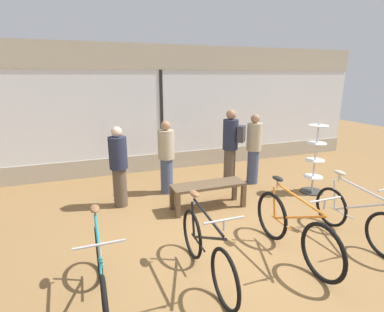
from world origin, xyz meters
TOP-DOWN VIEW (x-y plane):
  - ground_plane at (0.00, 0.00)m, footprint 24.00×24.00m
  - shop_back_wall at (0.00, 3.99)m, footprint 12.00×0.08m
  - bicycle_far_left at (-1.89, -0.54)m, footprint 0.46×1.68m
  - bicycle_left at (-0.65, -0.54)m, footprint 0.46×1.69m
  - bicycle_right at (0.67, -0.53)m, footprint 0.46×1.80m
  - bicycle_far_right at (1.84, -0.50)m, footprint 0.46×1.66m
  - accessory_rack at (2.62, 1.29)m, footprint 0.48×0.48m
  - display_bench at (0.18, 1.32)m, footprint 1.40×0.44m
  - customer_near_rack at (-0.34, 2.35)m, footprint 0.36×0.36m
  - customer_by_window at (-1.36, 2.01)m, footprint 0.47×0.47m
  - customer_mid_floor at (1.71, 2.24)m, footprint 0.42×0.42m
  - customer_near_bench at (1.15, 2.30)m, footprint 0.55×0.54m

SIDE VIEW (x-z plane):
  - ground_plane at x=0.00m, z-range 0.00..0.00m
  - bicycle_far_left at x=-1.89m, z-range -0.13..0.88m
  - bicycle_far_right at x=1.84m, z-range -0.13..0.88m
  - bicycle_left at x=-0.65m, z-range -0.13..0.90m
  - display_bench at x=0.18m, z-range 0.16..0.65m
  - bicycle_right at x=0.67m, z-range -0.12..0.93m
  - accessory_rack at x=2.62m, z-range -0.13..1.43m
  - customer_by_window at x=-1.36m, z-range 0.03..1.59m
  - customer_near_rack at x=-0.34m, z-range 0.03..1.60m
  - customer_mid_floor at x=1.71m, z-range 0.04..1.66m
  - customer_near_bench at x=1.15m, z-range 0.07..1.81m
  - shop_back_wall at x=0.00m, z-range 0.04..3.24m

